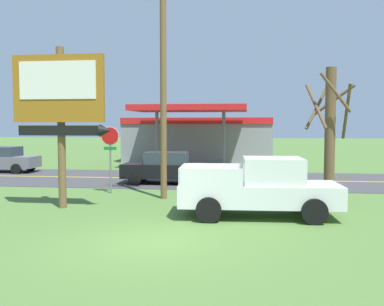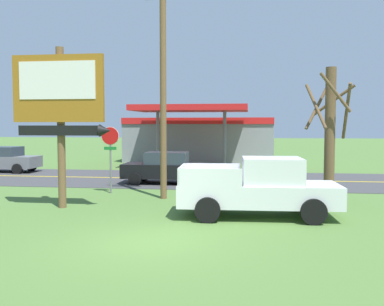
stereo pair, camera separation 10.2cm
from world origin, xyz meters
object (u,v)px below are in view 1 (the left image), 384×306
object	(u,v)px
stop_sign	(110,148)
bare_tree	(330,131)
gas_station	(199,138)
motel_sign	(61,101)
utility_pole	(163,77)
pickup_white_parked_on_lawn	(261,188)
car_black_near_lane	(164,168)
car_grey_far_lane	(4,159)

from	to	relation	value
stop_sign	bare_tree	distance (m)	9.28
gas_station	motel_sign	bearing A→B (deg)	-96.89
utility_pole	bare_tree	world-z (taller)	utility_pole
utility_pole	bare_tree	bearing A→B (deg)	-0.83
bare_tree	gas_station	distance (m)	20.24
utility_pole	pickup_white_parked_on_lawn	size ratio (longest dim) A/B	1.78
utility_pole	pickup_white_parked_on_lawn	distance (m)	6.37
bare_tree	car_black_near_lane	size ratio (longest dim) A/B	1.25
motel_sign	car_grey_far_lane	world-z (taller)	motel_sign
gas_station	car_grey_far_lane	bearing A→B (deg)	-137.65
utility_pole	gas_station	world-z (taller)	utility_pole
stop_sign	utility_pole	bearing A→B (deg)	-22.23
motel_sign	car_black_near_lane	world-z (taller)	motel_sign
gas_station	car_black_near_lane	world-z (taller)	gas_station
bare_tree	pickup_white_parked_on_lawn	bearing A→B (deg)	-132.27
bare_tree	gas_station	xyz separation A→B (m)	(-7.22, 18.89, -0.86)
stop_sign	utility_pole	xyz separation A→B (m)	(2.61, -1.07, 2.96)
car_black_near_lane	car_grey_far_lane	xyz separation A→B (m)	(-11.23, 4.00, 0.00)
utility_pole	stop_sign	bearing A→B (deg)	157.77
stop_sign	car_grey_far_lane	distance (m)	12.02
gas_station	pickup_white_parked_on_lawn	world-z (taller)	gas_station
car_black_near_lane	car_grey_far_lane	size ratio (longest dim) A/B	1.00
car_black_near_lane	car_grey_far_lane	bearing A→B (deg)	160.39
motel_sign	stop_sign	xyz separation A→B (m)	(0.63, 3.62, -1.86)
motel_sign	gas_station	xyz separation A→B (m)	(2.58, 21.36, -1.94)
pickup_white_parked_on_lawn	stop_sign	bearing A→B (deg)	147.28
stop_sign	bare_tree	xyz separation A→B (m)	(9.17, -1.16, 0.78)
utility_pole	gas_station	xyz separation A→B (m)	(-0.65, 18.80, -3.04)
motel_sign	car_grey_far_lane	xyz separation A→B (m)	(-8.82, 10.97, -3.05)
motel_sign	car_black_near_lane	xyz separation A→B (m)	(2.41, 6.97, -3.05)
motel_sign	bare_tree	xyz separation A→B (m)	(9.80, 2.46, -1.08)
utility_pole	gas_station	distance (m)	19.05
car_black_near_lane	car_grey_far_lane	distance (m)	11.92
utility_pole	car_grey_far_lane	bearing A→B (deg)	145.10
motel_sign	car_black_near_lane	size ratio (longest dim) A/B	1.39
pickup_white_parked_on_lawn	gas_station	bearing A→B (deg)	101.63
utility_pole	car_grey_far_lane	world-z (taller)	utility_pole
gas_station	pickup_white_parked_on_lawn	size ratio (longest dim) A/B	2.27
bare_tree	utility_pole	bearing A→B (deg)	179.17
bare_tree	car_black_near_lane	world-z (taller)	bare_tree
motel_sign	pickup_white_parked_on_lawn	world-z (taller)	motel_sign
stop_sign	car_black_near_lane	bearing A→B (deg)	61.92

